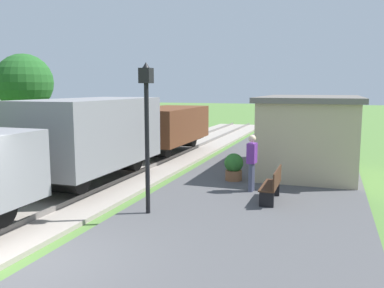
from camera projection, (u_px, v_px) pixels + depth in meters
The scene contains 9 objects.
ground_plane at pixel (17, 278), 7.22m from camera, with size 160.00×160.00×0.00m, color #517A38.
freight_train at pixel (93, 143), 13.68m from camera, with size 2.50×19.40×2.72m.
station_hut at pixel (310, 133), 15.30m from camera, with size 3.50×5.80×2.78m.
bench_near_hut at pixel (273, 185), 11.15m from camera, with size 0.42×1.50×0.91m.
bench_down_platform at pixel (300, 140), 20.57m from camera, with size 0.42×1.50×0.91m.
person_waiting at pixel (252, 161), 12.20m from camera, with size 0.27×0.40×1.71m.
potted_planter at pixel (234, 166), 13.70m from camera, with size 0.64×0.64×0.92m.
lamp_post_near at pixel (147, 110), 9.82m from camera, with size 0.28×0.28×3.70m.
tree_trackside_far at pixel (24, 83), 20.77m from camera, with size 2.90×2.90×5.05m.
Camera 1 is at (5.14, -5.46, 3.35)m, focal length 38.22 mm.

